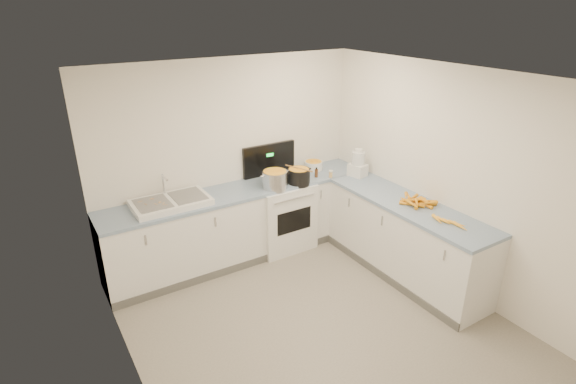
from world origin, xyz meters
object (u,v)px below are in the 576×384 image
stove (281,213)px  spice_jar (331,174)px  sink (171,202)px  mixing_bowl (313,165)px  steel_pot (275,180)px  black_pot (299,177)px  extract_bottle (316,173)px  food_processor (358,164)px

stove → spice_jar: bearing=-21.2°
sink → spice_jar: (2.08, -0.26, 0.00)m
mixing_bowl → spice_jar: (0.02, -0.37, -0.02)m
steel_pot → black_pot: steel_pot is taller
mixing_bowl → spice_jar: bearing=-87.4°
black_pot → spice_jar: 0.47m
black_pot → mixing_bowl: size_ratio=1.14×
stove → extract_bottle: stove is taller
sink → steel_pot: 1.29m
mixing_bowl → stove: bearing=-168.2°
sink → black_pot: size_ratio=2.99×
spice_jar → food_processor: bearing=-22.6°
steel_pot → spice_jar: (0.80, -0.09, -0.06)m
sink → food_processor: food_processor is taller
black_pot → spice_jar: black_pot is taller
spice_jar → black_pot: bearing=171.8°
stove → sink: (-1.45, 0.02, 0.50)m
stove → black_pot: size_ratio=4.73×
steel_pot → mixing_bowl: steel_pot is taller
sink → extract_bottle: 1.93m
extract_bottle → spice_jar: size_ratio=1.37×
black_pot → sink: bearing=173.2°
extract_bottle → steel_pot: bearing=-178.3°
sink → spice_jar: 2.10m
sink → mixing_bowl: (2.06, 0.11, 0.02)m
spice_jar → sink: bearing=172.9°
spice_jar → food_processor: food_processor is taller
steel_pot → mixing_bowl: 0.83m
steel_pot → food_processor: 1.16m
food_processor → black_pot: bearing=165.5°
mixing_bowl → black_pot: bearing=-145.4°
stove → black_pot: bearing=-46.8°
sink → extract_bottle: (1.92, -0.15, 0.02)m
sink → spice_jar: sink is taller
food_processor → steel_pot: bearing=168.4°
stove → black_pot: 0.60m
extract_bottle → stove: bearing=164.3°
stove → spice_jar: size_ratio=16.98×
extract_bottle → food_processor: 0.56m
sink → steel_pot: size_ratio=2.69×
steel_pot → extract_bottle: (0.65, 0.02, -0.04)m
stove → steel_pot: bearing=-138.2°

